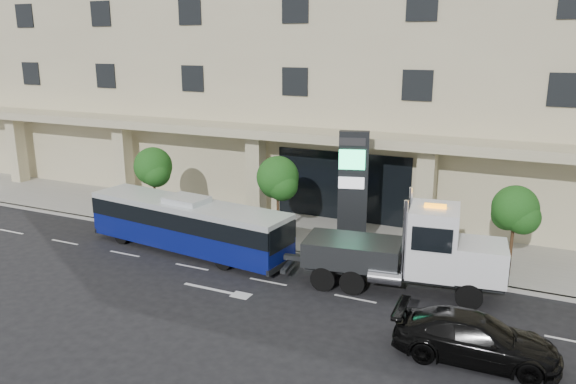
% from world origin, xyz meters
% --- Properties ---
extents(ground, '(120.00, 120.00, 0.00)m').
position_xyz_m(ground, '(0.00, 0.00, 0.00)').
color(ground, black).
rests_on(ground, ground).
extents(sidewalk, '(120.00, 6.00, 0.15)m').
position_xyz_m(sidewalk, '(0.00, 5.00, 0.07)').
color(sidewalk, gray).
rests_on(sidewalk, ground).
extents(curb, '(120.00, 0.30, 0.15)m').
position_xyz_m(curb, '(0.00, 2.00, 0.07)').
color(curb, gray).
rests_on(curb, ground).
extents(convention_center, '(60.00, 17.60, 20.00)m').
position_xyz_m(convention_center, '(-0.00, 15.42, 9.97)').
color(convention_center, tan).
rests_on(convention_center, ground).
extents(tree_left, '(2.27, 2.20, 4.22)m').
position_xyz_m(tree_left, '(-9.97, 3.59, 3.11)').
color(tree_left, '#422B19').
rests_on(tree_left, sidewalk).
extents(tree_mid, '(2.28, 2.20, 4.38)m').
position_xyz_m(tree_mid, '(-1.97, 3.59, 3.26)').
color(tree_mid, '#422B19').
rests_on(tree_mid, sidewalk).
extents(tree_right, '(2.10, 2.00, 4.04)m').
position_xyz_m(tree_right, '(9.53, 3.59, 3.04)').
color(tree_right, '#422B19').
rests_on(tree_right, sidewalk).
extents(city_bus, '(11.35, 3.60, 2.83)m').
position_xyz_m(city_bus, '(-5.33, 0.18, 1.44)').
color(city_bus, black).
rests_on(city_bus, ground).
extents(tow_truck, '(9.38, 3.35, 4.24)m').
position_xyz_m(tow_truck, '(5.84, 0.19, 1.75)').
color(tow_truck, '#2D3033').
rests_on(tow_truck, ground).
extents(black_sedan, '(5.43, 2.43, 1.55)m').
position_xyz_m(black_sedan, '(9.00, -4.17, 0.77)').
color(black_sedan, black).
rests_on(black_sedan, ground).
extents(signage_pylon, '(1.54, 0.92, 5.86)m').
position_xyz_m(signage_pylon, '(1.91, 4.13, 3.13)').
color(signage_pylon, black).
rests_on(signage_pylon, sidewalk).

